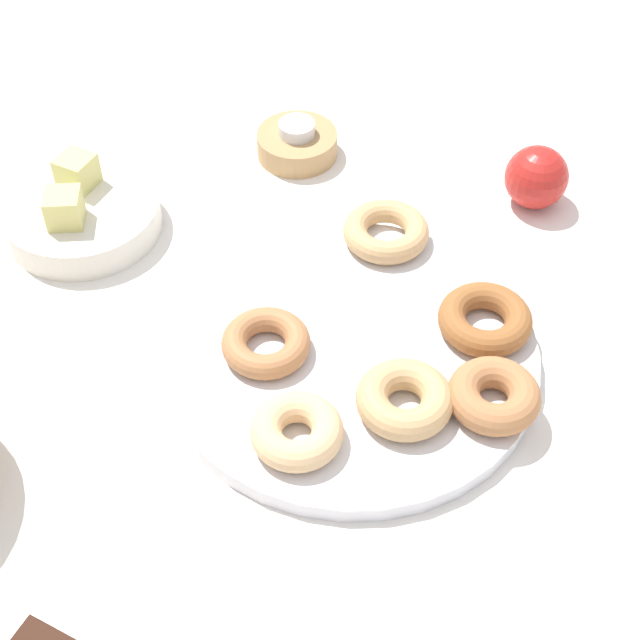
# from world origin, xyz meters

# --- Properties ---
(ground_plane) EXTENTS (2.40, 2.40, 0.00)m
(ground_plane) POSITION_xyz_m (0.00, 0.00, 0.00)
(ground_plane) COLOR white
(donut_plate) EXTENTS (0.36, 0.36, 0.02)m
(donut_plate) POSITION_xyz_m (0.00, 0.00, 0.01)
(donut_plate) COLOR silver
(donut_plate) RESTS_ON ground_plane
(donut_0) EXTENTS (0.09, 0.09, 0.03)m
(donut_0) POSITION_xyz_m (-0.03, -0.14, 0.03)
(donut_0) COLOR #B27547
(donut_0) RESTS_ON donut_plate
(donut_1) EXTENTS (0.09, 0.09, 0.02)m
(donut_1) POSITION_xyz_m (-0.03, 0.08, 0.03)
(donut_1) COLOR #B27547
(donut_1) RESTS_ON donut_plate
(donut_2) EXTENTS (0.11, 0.11, 0.03)m
(donut_2) POSITION_xyz_m (0.06, -0.12, 0.03)
(donut_2) COLOR #995B2D
(donut_2) RESTS_ON donut_plate
(donut_3) EXTENTS (0.12, 0.12, 0.03)m
(donut_3) POSITION_xyz_m (-0.06, -0.06, 0.03)
(donut_3) COLOR tan
(donut_3) RESTS_ON donut_plate
(donut_4) EXTENTS (0.10, 0.10, 0.03)m
(donut_4) POSITION_xyz_m (-0.12, 0.02, 0.03)
(donut_4) COLOR #EABC84
(donut_4) RESTS_ON donut_plate
(donut_5) EXTENTS (0.12, 0.12, 0.02)m
(donut_5) POSITION_xyz_m (0.15, 0.00, 0.03)
(donut_5) COLOR tan
(donut_5) RESTS_ON donut_plate
(candle_holder) EXTENTS (0.09, 0.09, 0.03)m
(candle_holder) POSITION_xyz_m (0.29, 0.14, 0.01)
(candle_holder) COLOR tan
(candle_holder) RESTS_ON ground_plane
(tealight) EXTENTS (0.04, 0.04, 0.01)m
(tealight) POSITION_xyz_m (0.29, 0.14, 0.04)
(tealight) COLOR silver
(tealight) RESTS_ON candle_holder
(fruit_bowl) EXTENTS (0.17, 0.17, 0.03)m
(fruit_bowl) POSITION_xyz_m (0.11, 0.32, 0.02)
(fruit_bowl) COLOR silver
(fruit_bowl) RESTS_ON ground_plane
(melon_chunk_left) EXTENTS (0.05, 0.05, 0.04)m
(melon_chunk_left) POSITION_xyz_m (0.08, 0.32, 0.05)
(melon_chunk_left) COLOR #DBD67A
(melon_chunk_left) RESTS_ON fruit_bowl
(melon_chunk_right) EXTENTS (0.04, 0.04, 0.04)m
(melon_chunk_right) POSITION_xyz_m (0.14, 0.34, 0.05)
(melon_chunk_right) COLOR #DBD67A
(melon_chunk_right) RESTS_ON fruit_bowl
(apple) EXTENTS (0.07, 0.07, 0.07)m
(apple) POSITION_xyz_m (0.28, -0.14, 0.03)
(apple) COLOR red
(apple) RESTS_ON ground_plane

